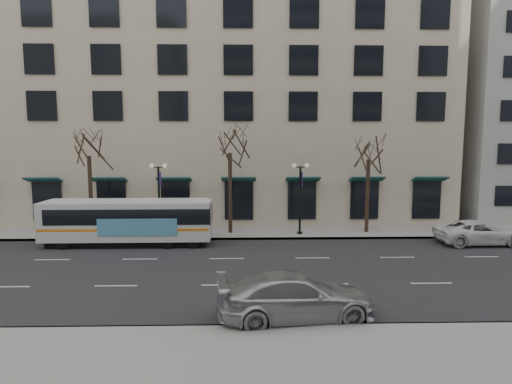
{
  "coord_description": "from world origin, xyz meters",
  "views": [
    {
      "loc": [
        1.11,
        -21.88,
        6.76
      ],
      "look_at": [
        1.69,
        1.35,
        4.0
      ],
      "focal_mm": 30.0,
      "sensor_mm": 36.0,
      "label": 1
    }
  ],
  "objects_px": {
    "tree_far_mid": "(230,139)",
    "white_pickup": "(479,232)",
    "lamp_post_left": "(159,196)",
    "lamp_post_right": "(300,195)",
    "tree_far_right": "(369,146)",
    "silver_car": "(296,296)",
    "tree_far_left": "(88,142)",
    "city_bus": "(129,221)"
  },
  "relations": [
    {
      "from": "tree_far_mid",
      "to": "lamp_post_right",
      "type": "bearing_deg",
      "value": -6.83
    },
    {
      "from": "silver_car",
      "to": "tree_far_right",
      "type": "bearing_deg",
      "value": -32.06
    },
    {
      "from": "lamp_post_left",
      "to": "lamp_post_right",
      "type": "xyz_separation_m",
      "value": [
        10.0,
        0.0,
        0.0
      ]
    },
    {
      "from": "tree_far_right",
      "to": "white_pickup",
      "type": "distance_m",
      "value": 9.27
    },
    {
      "from": "city_bus",
      "to": "tree_far_mid",
      "type": "bearing_deg",
      "value": 24.36
    },
    {
      "from": "tree_far_left",
      "to": "lamp_post_right",
      "type": "bearing_deg",
      "value": -2.29
    },
    {
      "from": "city_bus",
      "to": "silver_car",
      "type": "height_order",
      "value": "city_bus"
    },
    {
      "from": "tree_far_mid",
      "to": "lamp_post_left",
      "type": "bearing_deg",
      "value": -173.15
    },
    {
      "from": "white_pickup",
      "to": "lamp_post_left",
      "type": "bearing_deg",
      "value": 80.99
    },
    {
      "from": "tree_far_left",
      "to": "tree_far_right",
      "type": "relative_size",
      "value": 1.03
    },
    {
      "from": "tree_far_right",
      "to": "silver_car",
      "type": "bearing_deg",
      "value": -114.95
    },
    {
      "from": "tree_far_left",
      "to": "lamp_post_right",
      "type": "distance_m",
      "value": 15.48
    },
    {
      "from": "tree_far_right",
      "to": "city_bus",
      "type": "distance_m",
      "value": 17.46
    },
    {
      "from": "tree_far_mid",
      "to": "white_pickup",
      "type": "xyz_separation_m",
      "value": [
        16.56,
        -3.33,
        -6.13
      ]
    },
    {
      "from": "tree_far_right",
      "to": "lamp_post_right",
      "type": "relative_size",
      "value": 1.55
    },
    {
      "from": "lamp_post_right",
      "to": "city_bus",
      "type": "bearing_deg",
      "value": -168.23
    },
    {
      "from": "lamp_post_left",
      "to": "city_bus",
      "type": "relative_size",
      "value": 0.48
    },
    {
      "from": "tree_far_left",
      "to": "lamp_post_left",
      "type": "height_order",
      "value": "tree_far_left"
    },
    {
      "from": "tree_far_right",
      "to": "silver_car",
      "type": "height_order",
      "value": "tree_far_right"
    },
    {
      "from": "silver_car",
      "to": "lamp_post_right",
      "type": "bearing_deg",
      "value": -14.97
    },
    {
      "from": "tree_far_left",
      "to": "tree_far_mid",
      "type": "xyz_separation_m",
      "value": [
        10.0,
        0.0,
        0.21
      ]
    },
    {
      "from": "city_bus",
      "to": "lamp_post_left",
      "type": "bearing_deg",
      "value": 57.17
    },
    {
      "from": "tree_far_left",
      "to": "city_bus",
      "type": "xyz_separation_m",
      "value": [
        3.48,
        -3.0,
        -5.08
      ]
    },
    {
      "from": "tree_far_mid",
      "to": "tree_far_right",
      "type": "xyz_separation_m",
      "value": [
        10.0,
        -0.0,
        -0.48
      ]
    },
    {
      "from": "tree_far_right",
      "to": "lamp_post_right",
      "type": "height_order",
      "value": "tree_far_right"
    },
    {
      "from": "tree_far_left",
      "to": "lamp_post_left",
      "type": "bearing_deg",
      "value": -6.83
    },
    {
      "from": "tree_far_right",
      "to": "city_bus",
      "type": "xyz_separation_m",
      "value": [
        -16.52,
        -3.0,
        -4.8
      ]
    },
    {
      "from": "city_bus",
      "to": "silver_car",
      "type": "xyz_separation_m",
      "value": [
        9.54,
        -12.0,
        -0.74
      ]
    },
    {
      "from": "lamp_post_left",
      "to": "lamp_post_right",
      "type": "height_order",
      "value": "same"
    },
    {
      "from": "white_pickup",
      "to": "silver_car",
      "type": "bearing_deg",
      "value": 128.97
    },
    {
      "from": "lamp_post_left",
      "to": "white_pickup",
      "type": "relative_size",
      "value": 0.93
    },
    {
      "from": "silver_car",
      "to": "white_pickup",
      "type": "distance_m",
      "value": 17.87
    },
    {
      "from": "tree_far_mid",
      "to": "silver_car",
      "type": "height_order",
      "value": "tree_far_mid"
    },
    {
      "from": "lamp_post_left",
      "to": "white_pickup",
      "type": "bearing_deg",
      "value": -7.23
    },
    {
      "from": "tree_far_mid",
      "to": "lamp_post_right",
      "type": "distance_m",
      "value": 6.41
    },
    {
      "from": "tree_far_right",
      "to": "white_pickup",
      "type": "height_order",
      "value": "tree_far_right"
    },
    {
      "from": "lamp_post_left",
      "to": "tree_far_left",
      "type": "bearing_deg",
      "value": 173.17
    },
    {
      "from": "lamp_post_right",
      "to": "city_bus",
      "type": "distance_m",
      "value": 11.85
    },
    {
      "from": "tree_far_mid",
      "to": "white_pickup",
      "type": "height_order",
      "value": "tree_far_mid"
    },
    {
      "from": "silver_car",
      "to": "city_bus",
      "type": "bearing_deg",
      "value": 31.38
    },
    {
      "from": "tree_far_right",
      "to": "silver_car",
      "type": "relative_size",
      "value": 1.34
    },
    {
      "from": "tree_far_right",
      "to": "lamp_post_left",
      "type": "height_order",
      "value": "tree_far_right"
    }
  ]
}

